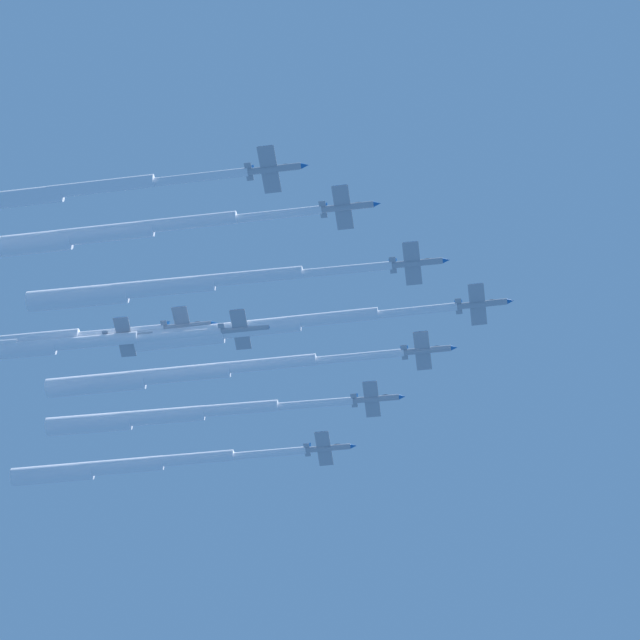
{
  "coord_description": "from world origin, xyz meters",
  "views": [
    {
      "loc": [
        -10.06,
        174.46,
        -32.65
      ],
      "look_at": [
        0.0,
        0.0,
        150.95
      ],
      "focal_mm": 82.59,
      "sensor_mm": 36.0,
      "label": 1
    }
  ],
  "objects_px": {
    "jet_lead": "(254,328)",
    "jet_port_outer": "(120,467)",
    "jet_starboard_outer": "(7,200)",
    "jet_starboard_mid": "(103,234)",
    "jet_starboard_inner": "(161,288)",
    "jet_port_mid": "(160,417)",
    "jet_trail_port": "(5,352)",
    "jet_port_inner": "(177,375)"
  },
  "relations": [
    {
      "from": "jet_port_mid",
      "to": "jet_starboard_mid",
      "type": "bearing_deg",
      "value": 85.55
    },
    {
      "from": "jet_port_mid",
      "to": "jet_port_outer",
      "type": "bearing_deg",
      "value": -53.87
    },
    {
      "from": "jet_port_outer",
      "to": "jet_port_inner",
      "type": "bearing_deg",
      "value": 120.27
    },
    {
      "from": "jet_starboard_inner",
      "to": "jet_trail_port",
      "type": "xyz_separation_m",
      "value": [
        29.29,
        -13.52,
        -0.02
      ]
    },
    {
      "from": "jet_starboard_mid",
      "to": "jet_port_outer",
      "type": "bearing_deg",
      "value": -84.28
    },
    {
      "from": "jet_port_inner",
      "to": "jet_trail_port",
      "type": "height_order",
      "value": "jet_port_inner"
    },
    {
      "from": "jet_starboard_inner",
      "to": "jet_port_mid",
      "type": "distance_m",
      "value": 34.73
    },
    {
      "from": "jet_starboard_mid",
      "to": "jet_port_outer",
      "type": "relative_size",
      "value": 1.01
    },
    {
      "from": "jet_starboard_mid",
      "to": "jet_trail_port",
      "type": "bearing_deg",
      "value": -48.82
    },
    {
      "from": "jet_starboard_inner",
      "to": "jet_starboard_outer",
      "type": "distance_m",
      "value": 30.14
    },
    {
      "from": "jet_lead",
      "to": "jet_port_inner",
      "type": "xyz_separation_m",
      "value": [
        15.13,
        -12.22,
        1.48
      ]
    },
    {
      "from": "jet_port_inner",
      "to": "jet_port_outer",
      "type": "relative_size",
      "value": 1.12
    },
    {
      "from": "jet_starboard_mid",
      "to": "jet_starboard_outer",
      "type": "height_order",
      "value": "jet_starboard_mid"
    },
    {
      "from": "jet_port_inner",
      "to": "jet_starboard_mid",
      "type": "relative_size",
      "value": 1.1
    },
    {
      "from": "jet_lead",
      "to": "jet_port_outer",
      "type": "bearing_deg",
      "value": -51.1
    },
    {
      "from": "jet_port_mid",
      "to": "jet_starboard_outer",
      "type": "relative_size",
      "value": 0.94
    },
    {
      "from": "jet_starboard_mid",
      "to": "jet_lead",
      "type": "bearing_deg",
      "value": -137.27
    },
    {
      "from": "jet_starboard_mid",
      "to": "jet_trail_port",
      "type": "relative_size",
      "value": 0.96
    },
    {
      "from": "jet_starboard_inner",
      "to": "jet_starboard_mid",
      "type": "bearing_deg",
      "value": 50.79
    },
    {
      "from": "jet_starboard_outer",
      "to": "jet_trail_port",
      "type": "height_order",
      "value": "jet_trail_port"
    },
    {
      "from": "jet_port_mid",
      "to": "jet_trail_port",
      "type": "bearing_deg",
      "value": 40.49
    },
    {
      "from": "jet_port_outer",
      "to": "jet_starboard_outer",
      "type": "xyz_separation_m",
      "value": [
        7.78,
        67.57,
        -1.9
      ]
    },
    {
      "from": "jet_lead",
      "to": "jet_port_inner",
      "type": "height_order",
      "value": "jet_port_inner"
    },
    {
      "from": "jet_trail_port",
      "to": "jet_starboard_inner",
      "type": "bearing_deg",
      "value": 155.22
    },
    {
      "from": "jet_trail_port",
      "to": "jet_port_mid",
      "type": "bearing_deg",
      "value": -139.51
    },
    {
      "from": "jet_lead",
      "to": "jet_port_mid",
      "type": "xyz_separation_m",
      "value": [
        19.71,
        -23.22,
        1.55
      ]
    },
    {
      "from": "jet_starboard_inner",
      "to": "jet_port_outer",
      "type": "relative_size",
      "value": 1.07
    },
    {
      "from": "jet_port_inner",
      "to": "jet_starboard_inner",
      "type": "distance_m",
      "value": 23.41
    },
    {
      "from": "jet_port_inner",
      "to": "jet_starboard_mid",
      "type": "height_order",
      "value": "jet_starboard_mid"
    },
    {
      "from": "jet_port_outer",
      "to": "jet_starboard_outer",
      "type": "relative_size",
      "value": 0.94
    },
    {
      "from": "jet_lead",
      "to": "jet_starboard_inner",
      "type": "xyz_separation_m",
      "value": [
        14.75,
        11.08,
        -0.76
      ]
    },
    {
      "from": "jet_starboard_mid",
      "to": "jet_port_outer",
      "type": "xyz_separation_m",
      "value": [
        5.74,
        -57.24,
        -1.01
      ]
    },
    {
      "from": "jet_lead",
      "to": "jet_port_outer",
      "type": "height_order",
      "value": "jet_port_outer"
    },
    {
      "from": "jet_starboard_inner",
      "to": "jet_starboard_outer",
      "type": "bearing_deg",
      "value": 43.26
    },
    {
      "from": "jet_lead",
      "to": "jet_trail_port",
      "type": "xyz_separation_m",
      "value": [
        44.04,
        -2.44,
        -0.78
      ]
    },
    {
      "from": "jet_port_outer",
      "to": "jet_starboard_outer",
      "type": "bearing_deg",
      "value": 83.43
    },
    {
      "from": "jet_starboard_outer",
      "to": "jet_trail_port",
      "type": "xyz_separation_m",
      "value": [
        7.34,
        -34.17,
        0.48
      ]
    },
    {
      "from": "jet_port_outer",
      "to": "jet_trail_port",
      "type": "height_order",
      "value": "jet_port_outer"
    },
    {
      "from": "jet_port_inner",
      "to": "jet_trail_port",
      "type": "bearing_deg",
      "value": 18.69
    },
    {
      "from": "jet_starboard_inner",
      "to": "jet_starboard_outer",
      "type": "height_order",
      "value": "jet_starboard_inner"
    },
    {
      "from": "jet_port_inner",
      "to": "jet_starboard_inner",
      "type": "bearing_deg",
      "value": 90.94
    },
    {
      "from": "jet_starboard_mid",
      "to": "jet_starboard_outer",
      "type": "distance_m",
      "value": 17.26
    }
  ]
}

